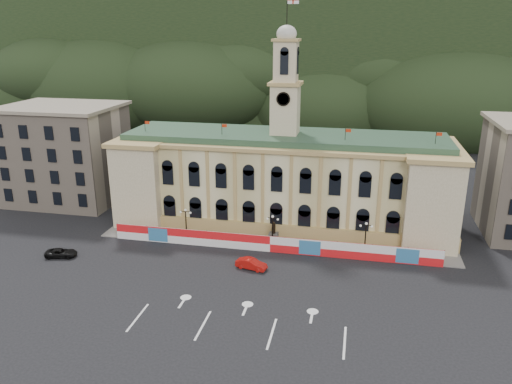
% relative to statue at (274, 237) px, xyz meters
% --- Properties ---
extents(ground, '(260.00, 260.00, 0.00)m').
position_rel_statue_xyz_m(ground, '(0.00, -18.00, -1.19)').
color(ground, black).
rests_on(ground, ground).
extents(lane_markings, '(26.00, 10.00, 0.02)m').
position_rel_statue_xyz_m(lane_markings, '(0.00, -23.00, -1.18)').
color(lane_markings, white).
rests_on(lane_markings, ground).
extents(hill_ridge, '(230.00, 80.00, 64.00)m').
position_rel_statue_xyz_m(hill_ridge, '(0.03, 103.99, 18.30)').
color(hill_ridge, black).
rests_on(hill_ridge, ground).
extents(city_hall, '(56.20, 17.60, 37.10)m').
position_rel_statue_xyz_m(city_hall, '(0.00, 9.63, 6.66)').
color(city_hall, beige).
rests_on(city_hall, ground).
extents(side_building_left, '(21.00, 17.00, 18.60)m').
position_rel_statue_xyz_m(side_building_left, '(-43.00, 12.93, 8.14)').
color(side_building_left, tan).
rests_on(side_building_left, ground).
extents(hoarding_fence, '(50.00, 0.44, 2.50)m').
position_rel_statue_xyz_m(hoarding_fence, '(0.06, -2.93, 0.06)').
color(hoarding_fence, red).
rests_on(hoarding_fence, ground).
extents(pavement, '(56.00, 5.50, 0.16)m').
position_rel_statue_xyz_m(pavement, '(0.00, -0.25, -1.11)').
color(pavement, slate).
rests_on(pavement, ground).
extents(statue, '(1.40, 1.40, 3.72)m').
position_rel_statue_xyz_m(statue, '(0.00, 0.00, 0.00)').
color(statue, '#595651').
rests_on(statue, ground).
extents(lamp_left, '(1.96, 0.44, 5.15)m').
position_rel_statue_xyz_m(lamp_left, '(-14.00, -1.00, 1.89)').
color(lamp_left, black).
rests_on(lamp_left, ground).
extents(lamp_center, '(1.96, 0.44, 5.15)m').
position_rel_statue_xyz_m(lamp_center, '(0.00, -1.00, 1.89)').
color(lamp_center, black).
rests_on(lamp_center, ground).
extents(lamp_right, '(1.96, 0.44, 5.15)m').
position_rel_statue_xyz_m(lamp_right, '(14.00, -1.00, 1.89)').
color(lamp_right, black).
rests_on(lamp_right, ground).
extents(red_sedan, '(3.51, 5.14, 1.47)m').
position_rel_statue_xyz_m(red_sedan, '(-1.58, -9.10, -0.45)').
color(red_sedan, '#B0110C').
rests_on(red_sedan, ground).
extents(black_suv, '(4.07, 5.48, 1.27)m').
position_rel_statue_xyz_m(black_suv, '(-30.00, -11.11, -0.55)').
color(black_suv, black).
rests_on(black_suv, ground).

